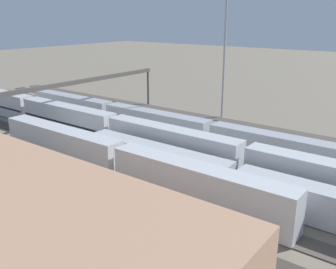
{
  "coord_description": "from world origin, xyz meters",
  "views": [
    {
      "loc": [
        -34.65,
        47.75,
        20.9
      ],
      "look_at": [
        0.79,
        1.26,
        2.5
      ],
      "focal_mm": 40.39,
      "sensor_mm": 36.0,
      "label": 1
    }
  ],
  "objects_px": {
    "train_on_track_7": "(120,162)",
    "light_mast_0": "(225,33)",
    "train_on_track_3": "(204,131)",
    "signal_gantry": "(76,85)",
    "train_on_track_5": "(171,144)"
  },
  "relations": [
    {
      "from": "train_on_track_7",
      "to": "signal_gantry",
      "type": "height_order",
      "value": "signal_gantry"
    },
    {
      "from": "light_mast_0",
      "to": "signal_gantry",
      "type": "height_order",
      "value": "light_mast_0"
    },
    {
      "from": "light_mast_0",
      "to": "train_on_track_3",
      "type": "bearing_deg",
      "value": 109.66
    },
    {
      "from": "train_on_track_3",
      "to": "signal_gantry",
      "type": "height_order",
      "value": "signal_gantry"
    },
    {
      "from": "train_on_track_3",
      "to": "light_mast_0",
      "type": "bearing_deg",
      "value": -70.34
    },
    {
      "from": "train_on_track_7",
      "to": "signal_gantry",
      "type": "bearing_deg",
      "value": -29.48
    },
    {
      "from": "train_on_track_3",
      "to": "train_on_track_7",
      "type": "distance_m",
      "value": 20.01
    },
    {
      "from": "train_on_track_7",
      "to": "light_mast_0",
      "type": "height_order",
      "value": "light_mast_0"
    },
    {
      "from": "signal_gantry",
      "to": "light_mast_0",
      "type": "bearing_deg",
      "value": -133.03
    },
    {
      "from": "train_on_track_5",
      "to": "signal_gantry",
      "type": "bearing_deg",
      "value": -10.37
    },
    {
      "from": "train_on_track_7",
      "to": "light_mast_0",
      "type": "distance_m",
      "value": 40.5
    },
    {
      "from": "light_mast_0",
      "to": "train_on_track_5",
      "type": "bearing_deg",
      "value": 103.69
    },
    {
      "from": "train_on_track_5",
      "to": "signal_gantry",
      "type": "xyz_separation_m",
      "value": [
        27.31,
        -5.0,
        5.19
      ]
    },
    {
      "from": "train_on_track_3",
      "to": "train_on_track_5",
      "type": "bearing_deg",
      "value": 92.78
    },
    {
      "from": "train_on_track_3",
      "to": "signal_gantry",
      "type": "xyz_separation_m",
      "value": [
        26.83,
        5.0,
        5.71
      ]
    }
  ]
}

